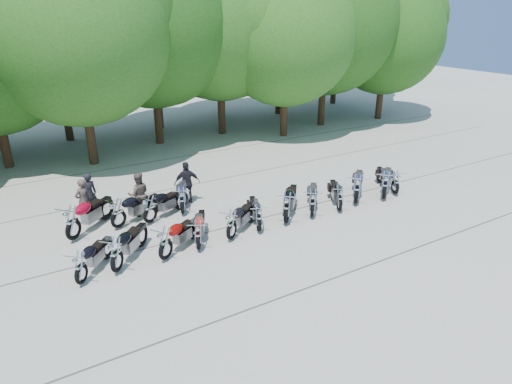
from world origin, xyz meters
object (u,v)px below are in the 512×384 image
rider_2 (187,183)px  motorcycle_1 (116,253)px  motorcycle_2 (165,242)px  motorcycle_12 (72,222)px  motorcycle_10 (385,185)px  rider_0 (83,201)px  motorcycle_8 (340,198)px  motorcycle_13 (118,212)px  motorcycle_14 (150,208)px  motorcycle_9 (357,189)px  motorcycle_7 (313,202)px  motorcycle_3 (198,234)px  motorcycle_6 (287,207)px  motorcycle_11 (396,182)px  motorcycle_15 (182,200)px  motorcycle_0 (80,267)px  motorcycle_5 (259,217)px  rider_3 (89,194)px  rider_1 (139,194)px  motorcycle_4 (231,224)px

rider_2 → motorcycle_1: bearing=57.6°
motorcycle_2 → motorcycle_12: bearing=6.1°
motorcycle_10 → rider_0: bearing=28.6°
motorcycle_1 → motorcycle_8: 8.38m
motorcycle_13 → motorcycle_14: size_ratio=1.01×
motorcycle_9 → rider_2: size_ratio=1.42×
motorcycle_7 → motorcycle_14: motorcycle_14 is taller
motorcycle_3 → motorcycle_6: motorcycle_6 is taller
motorcycle_11 → motorcycle_15: (-8.28, 2.72, 0.02)m
motorcycle_1 → motorcycle_11: 11.47m
motorcycle_9 → motorcycle_10: 1.31m
motorcycle_0 → motorcycle_10: bearing=-138.7°
motorcycle_9 → motorcycle_5: bearing=46.5°
motorcycle_0 → motorcycle_14: 4.01m
motorcycle_9 → motorcycle_10: bearing=-144.1°
motorcycle_2 → rider_0: 4.36m
motorcycle_13 → rider_3: (-0.55, 1.83, 0.17)m
motorcycle_7 → rider_3: bearing=5.4°
rider_2 → motorcycle_0: bearing=51.6°
motorcycle_11 → motorcycle_15: bearing=3.9°
motorcycle_9 → motorcycle_14: size_ratio=1.10×
motorcycle_8 → motorcycle_15: motorcycle_15 is taller
motorcycle_7 → motorcycle_13: 6.93m
motorcycle_6 → rider_1: size_ratio=1.45×
motorcycle_2 → rider_0: rider_0 is taller
motorcycle_7 → rider_0: size_ratio=1.33×
motorcycle_6 → motorcycle_9: size_ratio=0.99×
motorcycle_5 → rider_2: 3.78m
motorcycle_11 → rider_2: size_ratio=1.21×
motorcycle_8 → rider_0: 9.36m
rider_2 → motorcycle_7: bearing=146.5°
motorcycle_4 → rider_1: rider_1 is taller
motorcycle_0 → motorcycle_13: (1.85, 2.93, 0.05)m
motorcycle_4 → motorcycle_14: 3.22m
motorcycle_15 → rider_0: 3.47m
motorcycle_13 → rider_1: bearing=-76.6°
motorcycle_7 → motorcycle_14: size_ratio=0.99×
motorcycle_6 → motorcycle_15: bearing=-0.0°
motorcycle_0 → motorcycle_2: (2.49, 0.04, 0.04)m
motorcycle_2 → motorcycle_9: (7.94, 0.20, 0.06)m
motorcycle_5 → motorcycle_14: motorcycle_14 is taller
rider_2 → motorcycle_8: bearing=154.1°
rider_0 → motorcycle_6: bearing=125.8°
motorcycle_12 → motorcycle_10: bearing=-145.1°
motorcycle_2 → motorcycle_4: motorcycle_2 is taller
motorcycle_6 → motorcycle_14: motorcycle_6 is taller
motorcycle_9 → motorcycle_11: (2.07, -0.07, -0.10)m
motorcycle_5 → motorcycle_6: (1.18, 0.03, 0.10)m
motorcycle_4 → motorcycle_5: (1.07, 0.04, -0.03)m
motorcycle_12 → motorcycle_15: 3.89m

